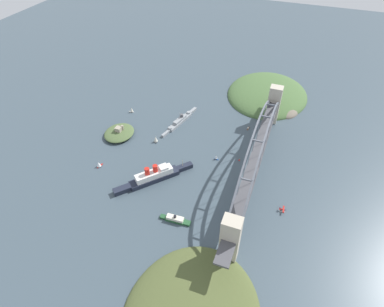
{
  "coord_description": "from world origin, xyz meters",
  "views": [
    {
      "loc": [
        -278.19,
        -23.47,
        273.39
      ],
      "look_at": [
        0.0,
        79.8,
        8.0
      ],
      "focal_mm": 29.55,
      "sensor_mm": 36.0,
      "label": 1
    }
  ],
  "objects_px": {
    "harbor_arch_bridge": "(257,154)",
    "fort_island_mid_harbor": "(119,133)",
    "harbor_ferry_steamer": "(175,219)",
    "small_boat_2": "(99,164)",
    "channel_marker_buoy": "(239,160)",
    "small_boat_4": "(216,157)",
    "small_boat_1": "(132,110)",
    "small_boat_3": "(248,128)",
    "naval_cruiser": "(180,121)",
    "ocean_liner": "(154,176)",
    "small_boat_0": "(156,139)",
    "seaplane_taxiing_near_bridge": "(283,210)"
  },
  "relations": [
    {
      "from": "harbor_arch_bridge",
      "to": "fort_island_mid_harbor",
      "type": "height_order",
      "value": "harbor_arch_bridge"
    },
    {
      "from": "harbor_ferry_steamer",
      "to": "small_boat_2",
      "type": "xyz_separation_m",
      "value": [
        42.43,
        120.03,
        1.28
      ]
    },
    {
      "from": "channel_marker_buoy",
      "to": "small_boat_4",
      "type": "bearing_deg",
      "value": 106.37
    },
    {
      "from": "small_boat_4",
      "to": "small_boat_1",
      "type": "bearing_deg",
      "value": 69.54
    },
    {
      "from": "small_boat_3",
      "to": "naval_cruiser",
      "type": "bearing_deg",
      "value": 101.5
    },
    {
      "from": "harbor_arch_bridge",
      "to": "ocean_liner",
      "type": "xyz_separation_m",
      "value": [
        -51.21,
        108.6,
        -25.1
      ]
    },
    {
      "from": "harbor_ferry_steamer",
      "to": "small_boat_1",
      "type": "distance_m",
      "value": 213.72
    },
    {
      "from": "fort_island_mid_harbor",
      "to": "small_boat_0",
      "type": "relative_size",
      "value": 4.47
    },
    {
      "from": "small_boat_0",
      "to": "channel_marker_buoy",
      "type": "distance_m",
      "value": 115.01
    },
    {
      "from": "harbor_arch_bridge",
      "to": "naval_cruiser",
      "type": "height_order",
      "value": "harbor_arch_bridge"
    },
    {
      "from": "small_boat_0",
      "to": "small_boat_3",
      "type": "xyz_separation_m",
      "value": [
        72.24,
        -110.64,
        -3.95
      ]
    },
    {
      "from": "harbor_ferry_steamer",
      "to": "small_boat_4",
      "type": "bearing_deg",
      "value": -6.43
    },
    {
      "from": "harbor_arch_bridge",
      "to": "small_boat_1",
      "type": "distance_m",
      "value": 213.57
    },
    {
      "from": "fort_island_mid_harbor",
      "to": "small_boat_4",
      "type": "relative_size",
      "value": 6.25
    },
    {
      "from": "fort_island_mid_harbor",
      "to": "small_boat_1",
      "type": "distance_m",
      "value": 56.35
    },
    {
      "from": "ocean_liner",
      "to": "naval_cruiser",
      "type": "height_order",
      "value": "ocean_liner"
    },
    {
      "from": "fort_island_mid_harbor",
      "to": "channel_marker_buoy",
      "type": "relative_size",
      "value": 16.36
    },
    {
      "from": "small_boat_1",
      "to": "channel_marker_buoy",
      "type": "xyz_separation_m",
      "value": [
        -48.07,
        -179.29,
        -3.22
      ]
    },
    {
      "from": "fort_island_mid_harbor",
      "to": "small_boat_2",
      "type": "distance_m",
      "value": 65.0
    },
    {
      "from": "small_boat_1",
      "to": "small_boat_3",
      "type": "relative_size",
      "value": 1.09
    },
    {
      "from": "small_boat_1",
      "to": "ocean_liner",
      "type": "bearing_deg",
      "value": -141.41
    },
    {
      "from": "harbor_arch_bridge",
      "to": "channel_marker_buoy",
      "type": "xyz_separation_m",
      "value": [
        17.2,
        22.26,
        -30.33
      ]
    },
    {
      "from": "naval_cruiser",
      "to": "small_boat_4",
      "type": "bearing_deg",
      "value": -128.44
    },
    {
      "from": "harbor_arch_bridge",
      "to": "fort_island_mid_harbor",
      "type": "distance_m",
      "value": 193.3
    },
    {
      "from": "small_boat_3",
      "to": "small_boat_4",
      "type": "bearing_deg",
      "value": 162.74
    },
    {
      "from": "small_boat_2",
      "to": "channel_marker_buoy",
      "type": "relative_size",
      "value": 3.48
    },
    {
      "from": "seaplane_taxiing_near_bridge",
      "to": "small_boat_1",
      "type": "relative_size",
      "value": 1.05
    },
    {
      "from": "small_boat_3",
      "to": "channel_marker_buoy",
      "type": "height_order",
      "value": "channel_marker_buoy"
    },
    {
      "from": "harbor_arch_bridge",
      "to": "naval_cruiser",
      "type": "distance_m",
      "value": 142.59
    },
    {
      "from": "harbor_ferry_steamer",
      "to": "small_boat_1",
      "type": "relative_size",
      "value": 3.64
    },
    {
      "from": "harbor_ferry_steamer",
      "to": "small_boat_4",
      "type": "distance_m",
      "value": 106.53
    },
    {
      "from": "naval_cruiser",
      "to": "small_boat_3",
      "type": "bearing_deg",
      "value": -78.5
    },
    {
      "from": "fort_island_mid_harbor",
      "to": "small_boat_4",
      "type": "xyz_separation_m",
      "value": [
        -1.0,
        -140.56,
        -0.43
      ]
    },
    {
      "from": "small_boat_2",
      "to": "naval_cruiser",
      "type": "bearing_deg",
      "value": -26.2
    },
    {
      "from": "seaplane_taxiing_near_bridge",
      "to": "small_boat_0",
      "type": "bearing_deg",
      "value": 71.74
    },
    {
      "from": "harbor_arch_bridge",
      "to": "harbor_ferry_steamer",
      "type": "relative_size",
      "value": 8.86
    },
    {
      "from": "small_boat_4",
      "to": "naval_cruiser",
      "type": "bearing_deg",
      "value": 51.56
    },
    {
      "from": "seaplane_taxiing_near_bridge",
      "to": "fort_island_mid_harbor",
      "type": "bearing_deg",
      "value": 76.69
    },
    {
      "from": "fort_island_mid_harbor",
      "to": "channel_marker_buoy",
      "type": "height_order",
      "value": "fort_island_mid_harbor"
    },
    {
      "from": "harbor_arch_bridge",
      "to": "fort_island_mid_harbor",
      "type": "relative_size",
      "value": 6.57
    },
    {
      "from": "seaplane_taxiing_near_bridge",
      "to": "small_boat_0",
      "type": "xyz_separation_m",
      "value": [
        58.76,
        178.1,
        2.54
      ]
    },
    {
      "from": "small_boat_0",
      "to": "small_boat_1",
      "type": "height_order",
      "value": "small_boat_0"
    },
    {
      "from": "naval_cruiser",
      "to": "seaplane_taxiing_near_bridge",
      "type": "height_order",
      "value": "naval_cruiser"
    },
    {
      "from": "small_boat_0",
      "to": "fort_island_mid_harbor",
      "type": "bearing_deg",
      "value": 94.12
    },
    {
      "from": "harbor_ferry_steamer",
      "to": "seaplane_taxiing_near_bridge",
      "type": "xyz_separation_m",
      "value": [
        51.98,
        -103.35,
        -0.45
      ]
    },
    {
      "from": "harbor_arch_bridge",
      "to": "small_boat_1",
      "type": "height_order",
      "value": "harbor_arch_bridge"
    },
    {
      "from": "harbor_ferry_steamer",
      "to": "harbor_arch_bridge",
      "type": "bearing_deg",
      "value": -32.77
    },
    {
      "from": "small_boat_2",
      "to": "small_boat_0",
      "type": "bearing_deg",
      "value": -33.55
    },
    {
      "from": "ocean_liner",
      "to": "small_boat_4",
      "type": "distance_m",
      "value": 83.66
    },
    {
      "from": "seaplane_taxiing_near_bridge",
      "to": "naval_cruiser",
      "type": "bearing_deg",
      "value": 55.8
    }
  ]
}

